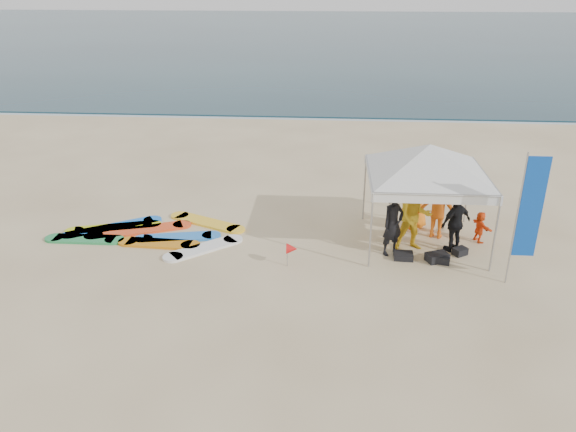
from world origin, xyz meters
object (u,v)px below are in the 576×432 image
at_px(canopy_tent, 430,145).
at_px(person_yellow, 414,217).
at_px(person_seated, 480,227).
at_px(feather_flag, 529,209).
at_px(person_orange_b, 417,200).
at_px(surfboard_spread, 148,234).
at_px(person_orange_a, 439,207).
at_px(person_black_a, 393,224).
at_px(marker_pennant, 292,249).
at_px(person_black_b, 456,223).

bearing_deg(canopy_tent, person_yellow, -125.36).
height_order(person_yellow, canopy_tent, canopy_tent).
xyz_separation_m(person_seated, feather_flag, (0.37, -2.27, 1.50)).
relative_size(person_orange_b, feather_flag, 0.53).
bearing_deg(feather_flag, surfboard_spread, 168.29).
height_order(person_orange_a, feather_flag, feather_flag).
xyz_separation_m(person_black_a, feather_flag, (2.88, -1.34, 1.07)).
xyz_separation_m(feather_flag, marker_pennant, (-5.48, 0.45, -1.45)).
xyz_separation_m(person_yellow, surfboard_spread, (-7.42, 0.35, -0.92)).
relative_size(person_yellow, person_black_b, 1.18).
bearing_deg(surfboard_spread, person_yellow, -2.72).
bearing_deg(marker_pennant, canopy_tent, 25.21).
relative_size(person_yellow, canopy_tent, 0.45).
relative_size(marker_pennant, surfboard_spread, 0.12).
relative_size(person_orange_b, canopy_tent, 0.40).
height_order(person_black_b, person_seated, person_black_b).
height_order(person_black_a, person_orange_a, person_orange_a).
xyz_separation_m(person_black_b, marker_pennant, (-4.28, -1.21, -0.32)).
height_order(feather_flag, marker_pennant, feather_flag).
height_order(person_yellow, person_black_b, person_yellow).
distance_m(person_orange_a, canopy_tent, 2.02).
bearing_deg(marker_pennant, person_yellow, 20.91).
bearing_deg(feather_flag, person_orange_b, 123.35).
bearing_deg(canopy_tent, person_orange_b, 91.81).
relative_size(canopy_tent, feather_flag, 1.30).
relative_size(person_orange_a, marker_pennant, 2.86).
height_order(person_black_a, person_orange_b, same).
bearing_deg(person_seated, surfboard_spread, 71.49).
height_order(person_yellow, person_orange_b, person_yellow).
relative_size(person_black_a, person_seated, 1.95).
relative_size(person_orange_a, person_orange_b, 1.05).
height_order(feather_flag, surfboard_spread, feather_flag).
xyz_separation_m(person_black_a, person_seated, (2.51, 0.92, -0.42)).
bearing_deg(person_orange_b, person_orange_a, 103.69).
height_order(person_orange_a, person_seated, person_orange_a).
bearing_deg(person_orange_b, person_seated, 124.94).
bearing_deg(person_black_b, person_yellow, -31.94).
xyz_separation_m(canopy_tent, feather_flag, (2.00, -2.09, -0.88)).
height_order(person_black_b, surfboard_spread, person_black_b).
xyz_separation_m(canopy_tent, marker_pennant, (-3.48, -1.64, -2.32)).
bearing_deg(person_black_a, surfboard_spread, 140.10).
distance_m(person_yellow, feather_flag, 3.00).
xyz_separation_m(person_black_a, person_black_b, (1.69, 0.32, -0.05)).
xyz_separation_m(marker_pennant, surfboard_spread, (-4.24, 1.57, -0.46)).
relative_size(person_black_b, person_orange_b, 0.94).
bearing_deg(person_yellow, surfboard_spread, 169.81).
relative_size(person_black_a, surfboard_spread, 0.33).
xyz_separation_m(person_orange_a, surfboard_spread, (-8.22, -0.49, -0.88)).
height_order(person_seated, canopy_tent, canopy_tent).
height_order(marker_pennant, surfboard_spread, marker_pennant).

